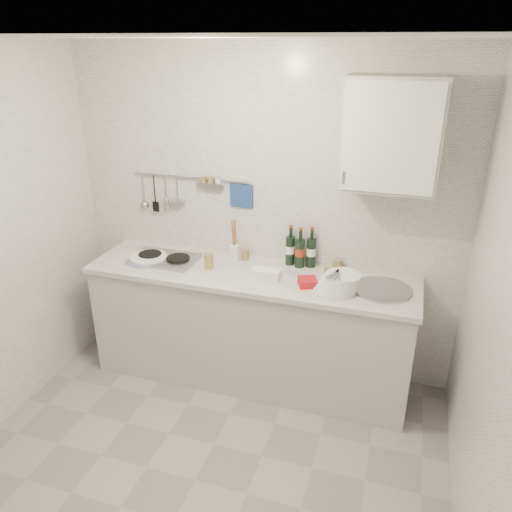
{
  "coord_description": "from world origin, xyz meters",
  "views": [
    {
      "loc": [
        1.04,
        -2.04,
        2.49
      ],
      "look_at": [
        0.11,
        0.9,
        1.15
      ],
      "focal_mm": 35.0,
      "sensor_mm": 36.0,
      "label": 1
    }
  ],
  "objects_px": {
    "wall_cabinet": "(392,134)",
    "utensil_crock": "(234,250)",
    "plate_stack_sink": "(339,283)",
    "plate_stack_hob": "(148,258)",
    "wine_bottles": "(301,247)"
  },
  "relations": [
    {
      "from": "utensil_crock",
      "to": "plate_stack_hob",
      "type": "bearing_deg",
      "value": -161.0
    },
    {
      "from": "wall_cabinet",
      "to": "plate_stack_hob",
      "type": "distance_m",
      "value": 2.0
    },
    {
      "from": "wall_cabinet",
      "to": "plate_stack_sink",
      "type": "height_order",
      "value": "wall_cabinet"
    },
    {
      "from": "wall_cabinet",
      "to": "utensil_crock",
      "type": "relative_size",
      "value": 2.06
    },
    {
      "from": "wine_bottles",
      "to": "plate_stack_hob",
      "type": "bearing_deg",
      "value": -166.8
    },
    {
      "from": "wine_bottles",
      "to": "wall_cabinet",
      "type": "bearing_deg",
      "value": -10.51
    },
    {
      "from": "plate_stack_hob",
      "to": "utensil_crock",
      "type": "bearing_deg",
      "value": 19.0
    },
    {
      "from": "plate_stack_sink",
      "to": "wine_bottles",
      "type": "relative_size",
      "value": 1.01
    },
    {
      "from": "utensil_crock",
      "to": "wall_cabinet",
      "type": "bearing_deg",
      "value": -2.99
    },
    {
      "from": "wall_cabinet",
      "to": "utensil_crock",
      "type": "xyz_separation_m",
      "value": [
        -1.09,
        0.06,
        -0.95
      ]
    },
    {
      "from": "plate_stack_hob",
      "to": "plate_stack_sink",
      "type": "relative_size",
      "value": 0.97
    },
    {
      "from": "plate_stack_hob",
      "to": "plate_stack_sink",
      "type": "height_order",
      "value": "plate_stack_sink"
    },
    {
      "from": "plate_stack_sink",
      "to": "utensil_crock",
      "type": "xyz_separation_m",
      "value": [
        -0.85,
        0.27,
        0.02
      ]
    },
    {
      "from": "plate_stack_hob",
      "to": "utensil_crock",
      "type": "distance_m",
      "value": 0.67
    },
    {
      "from": "plate_stack_sink",
      "to": "utensil_crock",
      "type": "bearing_deg",
      "value": 162.45
    }
  ]
}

